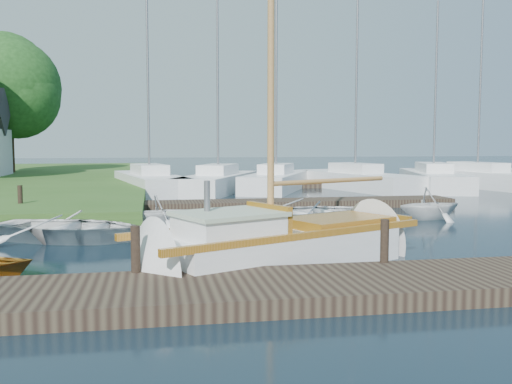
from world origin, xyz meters
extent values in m
plane|color=black|center=(0.00, 0.00, 0.00)|extent=(160.00, 160.00, 0.00)
cube|color=black|center=(0.00, -6.00, 0.15)|extent=(18.00, 2.20, 0.30)
cube|color=black|center=(2.00, 6.50, 0.15)|extent=(14.00, 1.60, 0.30)
cube|color=black|center=(10.00, 16.00, 0.15)|extent=(30.00, 1.60, 0.30)
cylinder|color=black|center=(-3.00, -5.00, 0.70)|extent=(0.16, 0.16, 0.80)
cylinder|color=black|center=(1.50, -5.00, 0.70)|extent=(0.16, 0.16, 0.80)
cylinder|color=black|center=(-7.00, 5.00, 0.70)|extent=(0.16, 0.16, 0.80)
cube|color=white|center=(-0.18, -3.54, 0.23)|extent=(5.38, 3.90, 0.90)
cone|color=white|center=(2.59, -2.27, 0.23)|extent=(2.00, 2.32, 1.96)
cone|color=white|center=(-2.86, -4.77, 0.23)|extent=(1.73, 2.20, 1.96)
cube|color=brown|center=(-0.57, -2.68, 0.74)|extent=(5.69, 2.69, 0.14)
cube|color=brown|center=(0.21, -4.39, 0.74)|extent=(5.69, 2.69, 0.14)
cube|color=brown|center=(2.91, -2.12, 0.74)|extent=(0.57, 1.05, 0.14)
cube|color=white|center=(-1.27, -4.04, 0.90)|extent=(2.22, 2.02, 0.44)
cube|color=#ABBFA4|center=(-1.27, -4.04, 1.15)|extent=(2.35, 2.16, 0.08)
cube|color=brown|center=(-0.41, -3.64, 0.98)|extent=(0.69, 1.32, 0.60)
cylinder|color=slate|center=(-1.67, -3.89, 1.48)|extent=(0.12, 0.12, 0.60)
cube|color=brown|center=(1.28, -2.87, 0.78)|extent=(2.62, 2.28, 0.20)
cylinder|color=olive|center=(-0.36, -3.62, 4.88)|extent=(0.14, 0.14, 8.40)
cylinder|color=olive|center=(1.09, -2.96, 1.68)|extent=(2.95, 1.42, 0.10)
imported|color=white|center=(-4.80, 0.30, 0.42)|extent=(4.82, 4.18, 0.84)
imported|color=white|center=(-2.49, 2.58, 0.52)|extent=(2.35, 2.16, 1.03)
imported|color=white|center=(2.05, 2.08, 0.43)|extent=(4.77, 3.93, 0.86)
imported|color=white|center=(6.21, 2.37, 0.58)|extent=(2.49, 2.23, 1.17)
cube|color=white|center=(-2.84, 14.55, 0.45)|extent=(3.96, 8.92, 0.90)
cube|color=white|center=(-2.84, 14.55, 1.15)|extent=(2.00, 3.25, 0.50)
cylinder|color=slate|center=(-2.84, 14.55, 5.67)|extent=(0.12, 0.12, 9.54)
cube|color=white|center=(0.57, 13.79, 0.45)|extent=(5.23, 8.17, 0.90)
cube|color=white|center=(0.57, 13.79, 1.15)|extent=(2.41, 3.11, 0.50)
cylinder|color=slate|center=(0.57, 13.79, 5.40)|extent=(0.12, 0.12, 8.99)
cube|color=white|center=(3.65, 14.16, 0.45)|extent=(5.11, 7.67, 0.90)
cube|color=white|center=(3.65, 14.16, 1.15)|extent=(2.36, 2.95, 0.50)
cylinder|color=slate|center=(3.65, 14.16, 5.87)|extent=(0.12, 0.12, 9.94)
cube|color=white|center=(7.95, 14.09, 0.45)|extent=(4.62, 8.83, 0.90)
cube|color=white|center=(7.95, 14.09, 1.15)|extent=(2.22, 3.28, 0.50)
cylinder|color=slate|center=(7.95, 14.09, 6.95)|extent=(0.12, 0.12, 12.10)
cube|color=white|center=(12.39, 13.98, 0.45)|extent=(4.60, 9.49, 0.90)
cube|color=white|center=(12.39, 13.98, 1.15)|extent=(2.22, 3.49, 0.50)
cylinder|color=slate|center=(12.39, 13.98, 5.45)|extent=(0.12, 0.12, 9.10)
cube|color=white|center=(15.20, 14.27, 0.45)|extent=(4.40, 9.82, 0.90)
cube|color=white|center=(15.20, 14.27, 1.15)|extent=(2.15, 3.59, 0.50)
cylinder|color=slate|center=(15.20, 14.27, 5.86)|extent=(0.12, 0.12, 9.92)
cylinder|color=#332114|center=(-12.00, 26.00, 2.34)|extent=(0.36, 0.36, 3.67)
sphere|color=#193C15|center=(-12.00, 26.00, 6.11)|extent=(6.73, 6.73, 6.73)
sphere|color=#193C15|center=(-11.50, 25.70, 5.60)|extent=(5.71, 5.71, 5.71)
sphere|color=#193C15|center=(-12.40, 26.40, 6.82)|extent=(6.12, 6.12, 6.12)
camera|label=1|loc=(-2.70, -14.79, 2.52)|focal=40.00mm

